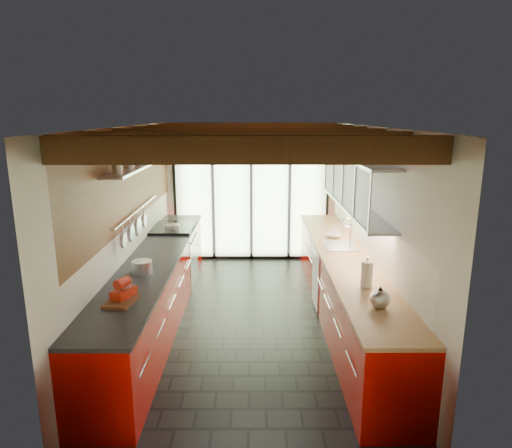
# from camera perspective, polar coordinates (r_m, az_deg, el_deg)

# --- Properties ---
(ground) EXTENTS (5.50, 5.50, 0.00)m
(ground) POSITION_cam_1_polar(r_m,az_deg,el_deg) (6.43, -0.71, -11.74)
(ground) COLOR black
(ground) RESTS_ON ground
(room_shell) EXTENTS (5.50, 5.50, 5.50)m
(room_shell) POSITION_cam_1_polar(r_m,az_deg,el_deg) (5.92, -0.76, 2.89)
(room_shell) COLOR silver
(room_shell) RESTS_ON ground
(ceiling_beams) EXTENTS (3.14, 5.06, 4.90)m
(ceiling_beams) POSITION_cam_1_polar(r_m,az_deg,el_deg) (6.20, -0.75, 10.90)
(ceiling_beams) COLOR #593316
(ceiling_beams) RESTS_ON ground
(glass_door) EXTENTS (2.95, 0.10, 2.90)m
(glass_door) POSITION_cam_1_polar(r_m,az_deg,el_deg) (8.58, -0.61, 6.26)
(glass_door) COLOR #C6EAAD
(glass_door) RESTS_ON ground
(left_counter) EXTENTS (0.68, 5.00, 0.92)m
(left_counter) POSITION_cam_1_polar(r_m,az_deg,el_deg) (6.39, -12.34, -7.76)
(left_counter) COLOR #B90600
(left_counter) RESTS_ON ground
(range_stove) EXTENTS (0.66, 0.90, 0.97)m
(range_stove) POSITION_cam_1_polar(r_m,az_deg,el_deg) (7.73, -10.15, -3.81)
(range_stove) COLOR silver
(range_stove) RESTS_ON ground
(right_counter) EXTENTS (0.68, 5.00, 0.92)m
(right_counter) POSITION_cam_1_polar(r_m,az_deg,el_deg) (6.37, 10.92, -7.75)
(right_counter) COLOR #B90600
(right_counter) RESTS_ON ground
(sink_assembly) EXTENTS (0.45, 0.52, 0.43)m
(sink_assembly) POSITION_cam_1_polar(r_m,az_deg,el_deg) (6.59, 10.57, -2.44)
(sink_assembly) COLOR silver
(sink_assembly) RESTS_ON right_counter
(upper_cabinets_right) EXTENTS (0.34, 3.00, 3.00)m
(upper_cabinets_right) POSITION_cam_1_polar(r_m,az_deg,el_deg) (6.33, 12.36, 5.08)
(upper_cabinets_right) COLOR silver
(upper_cabinets_right) RESTS_ON ground
(left_wall_fixtures) EXTENTS (0.28, 2.60, 0.96)m
(left_wall_fixtures) POSITION_cam_1_polar(r_m,az_deg,el_deg) (6.21, -14.46, 5.09)
(left_wall_fixtures) COLOR silver
(left_wall_fixtures) RESTS_ON ground
(stand_mixer) EXTENTS (0.24, 0.30, 0.24)m
(stand_mixer) POSITION_cam_1_polar(r_m,az_deg,el_deg) (4.85, -16.22, -7.97)
(stand_mixer) COLOR red
(stand_mixer) RESTS_ON left_counter
(pot_large) EXTENTS (0.31, 0.31, 0.15)m
(pot_large) POSITION_cam_1_polar(r_m,az_deg,el_deg) (5.56, -14.06, -5.25)
(pot_large) COLOR silver
(pot_large) RESTS_ON left_counter
(pot_small) EXTENTS (0.28, 0.28, 0.09)m
(pot_small) POSITION_cam_1_polar(r_m,az_deg,el_deg) (7.50, -10.40, -0.42)
(pot_small) COLOR silver
(pot_small) RESTS_ON left_counter
(cutting_board) EXTENTS (0.31, 0.39, 0.03)m
(cutting_board) POSITION_cam_1_polar(r_m,az_deg,el_deg) (4.79, -16.49, -9.29)
(cutting_board) COLOR brown
(cutting_board) RESTS_ON left_counter
(kettle) EXTENTS (0.25, 0.27, 0.23)m
(kettle) POSITION_cam_1_polar(r_m,az_deg,el_deg) (4.62, 15.23, -8.91)
(kettle) COLOR silver
(kettle) RESTS_ON right_counter
(paper_towel) EXTENTS (0.14, 0.14, 0.34)m
(paper_towel) POSITION_cam_1_polar(r_m,az_deg,el_deg) (5.09, 13.68, -6.17)
(paper_towel) COLOR white
(paper_towel) RESTS_ON right_counter
(soap_bottle) EXTENTS (0.09, 0.09, 0.17)m
(soap_bottle) POSITION_cam_1_polar(r_m,az_deg,el_deg) (7.05, 9.70, -0.98)
(soap_bottle) COLOR silver
(soap_bottle) RESTS_ON right_counter
(bowl) EXTENTS (0.29, 0.29, 0.05)m
(bowl) POSITION_cam_1_polar(r_m,az_deg,el_deg) (7.04, 9.71, -1.47)
(bowl) COLOR silver
(bowl) RESTS_ON right_counter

